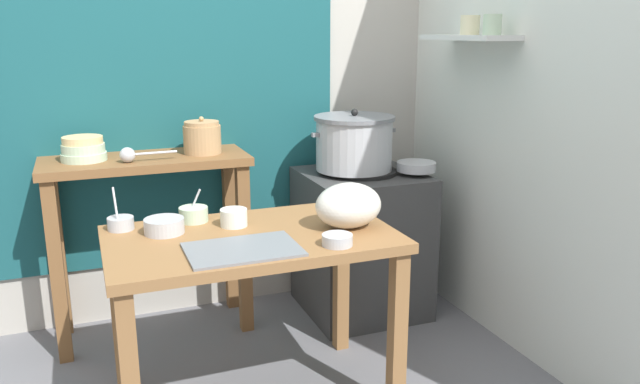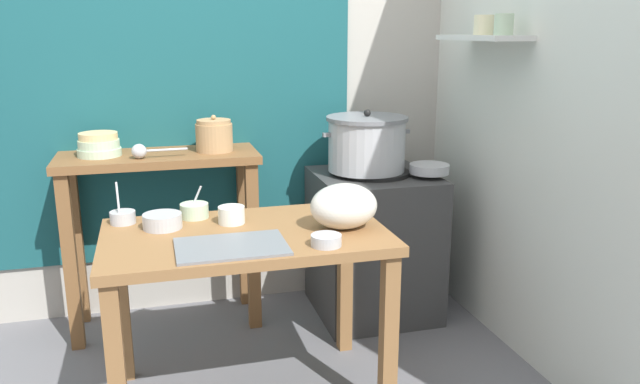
% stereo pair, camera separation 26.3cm
% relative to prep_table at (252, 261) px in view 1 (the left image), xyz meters
% --- Properties ---
extents(wall_back, '(4.40, 0.12, 2.60)m').
position_rel_prep_table_xyz_m(wall_back, '(0.01, 1.04, 0.69)').
color(wall_back, '#B2ADA3').
rests_on(wall_back, ground).
extents(wall_right, '(0.30, 3.20, 2.60)m').
position_rel_prep_table_xyz_m(wall_right, '(1.32, 0.15, 0.69)').
color(wall_right, silver).
rests_on(wall_right, ground).
extents(prep_table, '(1.10, 0.66, 0.72)m').
position_rel_prep_table_xyz_m(prep_table, '(0.00, 0.00, 0.00)').
color(prep_table, olive).
rests_on(prep_table, ground).
extents(back_shelf_table, '(0.96, 0.40, 0.90)m').
position_rel_prep_table_xyz_m(back_shelf_table, '(-0.30, 0.78, 0.07)').
color(back_shelf_table, brown).
rests_on(back_shelf_table, ground).
extents(stove_block, '(0.60, 0.61, 0.78)m').
position_rel_prep_table_xyz_m(stove_block, '(0.77, 0.65, -0.23)').
color(stove_block, '#383838').
rests_on(stove_block, ground).
extents(steamer_pot, '(0.46, 0.42, 0.32)m').
position_rel_prep_table_xyz_m(steamer_pot, '(0.73, 0.67, 0.31)').
color(steamer_pot, '#B7BABF').
rests_on(steamer_pot, stove_block).
extents(clay_pot, '(0.18, 0.18, 0.18)m').
position_rel_prep_table_xyz_m(clay_pot, '(-0.03, 0.78, 0.37)').
color(clay_pot, tan).
rests_on(clay_pot, back_shelf_table).
extents(bowl_stack_enamel, '(0.20, 0.20, 0.11)m').
position_rel_prep_table_xyz_m(bowl_stack_enamel, '(-0.57, 0.79, 0.34)').
color(bowl_stack_enamel, '#B7D1AD').
rests_on(bowl_stack_enamel, back_shelf_table).
extents(ladle, '(0.26, 0.07, 0.07)m').
position_rel_prep_table_xyz_m(ladle, '(-0.38, 0.68, 0.33)').
color(ladle, '#B7BABF').
rests_on(ladle, back_shelf_table).
extents(serving_tray, '(0.40, 0.28, 0.01)m').
position_rel_prep_table_xyz_m(serving_tray, '(-0.08, -0.17, 0.12)').
color(serving_tray, slate).
rests_on(serving_tray, prep_table).
extents(plastic_bag, '(0.27, 0.21, 0.18)m').
position_rel_prep_table_xyz_m(plastic_bag, '(0.38, -0.05, 0.20)').
color(plastic_bag, silver).
rests_on(plastic_bag, prep_table).
extents(wide_pan, '(0.20, 0.20, 0.05)m').
position_rel_prep_table_xyz_m(wide_pan, '(1.02, 0.52, 0.19)').
color(wide_pan, '#B7BABF').
rests_on(wide_pan, stove_block).
extents(prep_bowl_0, '(0.15, 0.15, 0.06)m').
position_rel_prep_table_xyz_m(prep_bowl_0, '(-0.31, 0.13, 0.14)').
color(prep_bowl_0, '#B7BABF').
rests_on(prep_bowl_0, prep_table).
extents(prep_bowl_1, '(0.12, 0.12, 0.13)m').
position_rel_prep_table_xyz_m(prep_bowl_1, '(-0.18, 0.25, 0.14)').
color(prep_bowl_1, '#B7D1AD').
rests_on(prep_bowl_1, prep_table).
extents(prep_bowl_2, '(0.11, 0.11, 0.07)m').
position_rel_prep_table_xyz_m(prep_bowl_2, '(-0.04, 0.13, 0.15)').
color(prep_bowl_2, silver).
rests_on(prep_bowl_2, prep_table).
extents(prep_bowl_3, '(0.10, 0.10, 0.17)m').
position_rel_prep_table_xyz_m(prep_bowl_3, '(-0.46, 0.24, 0.14)').
color(prep_bowl_3, '#B7BABF').
rests_on(prep_bowl_3, prep_table).
extents(prep_bowl_4, '(0.11, 0.11, 0.04)m').
position_rel_prep_table_xyz_m(prep_bowl_4, '(0.26, -0.24, 0.13)').
color(prep_bowl_4, '#B7BABF').
rests_on(prep_bowl_4, prep_table).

